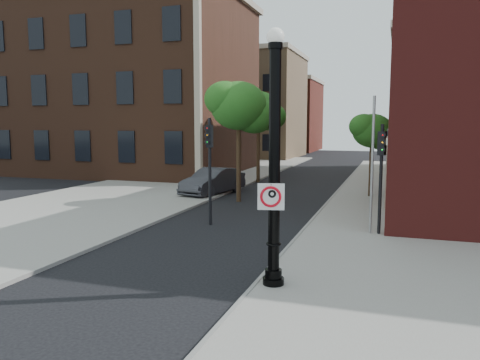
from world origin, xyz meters
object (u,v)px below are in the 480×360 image
(parked_car, at_px, (213,181))
(traffic_signal_right, at_px, (381,162))
(lamppost, at_px, (274,172))
(no_parking_sign, at_px, (271,196))
(traffic_signal_left, at_px, (210,153))

(parked_car, height_order, traffic_signal_right, traffic_signal_right)
(lamppost, bearing_deg, traffic_signal_right, 70.29)
(parked_car, relative_size, traffic_signal_right, 1.15)
(lamppost, xyz_separation_m, traffic_signal_right, (2.31, 6.45, -0.18))
(parked_car, bearing_deg, no_parking_sign, -50.56)
(no_parking_sign, bearing_deg, lamppost, 64.63)
(traffic_signal_left, relative_size, traffic_signal_right, 1.06)
(lamppost, height_order, parked_car, lamppost)
(no_parking_sign, xyz_separation_m, traffic_signal_left, (-4.29, 6.55, 0.55))
(lamppost, relative_size, traffic_signal_left, 1.47)
(lamppost, height_order, no_parking_sign, lamppost)
(traffic_signal_left, distance_m, traffic_signal_right, 6.64)
(parked_car, distance_m, traffic_signal_left, 8.40)
(lamppost, height_order, traffic_signal_right, lamppost)
(traffic_signal_left, bearing_deg, no_parking_sign, -70.50)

